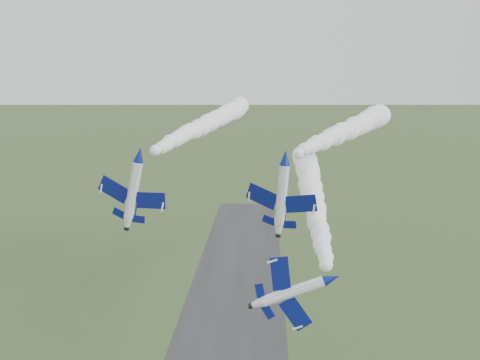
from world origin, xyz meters
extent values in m
cylinder|color=white|center=(15.28, -0.98, 29.99)|extent=(1.87, 7.67, 1.76)
cone|color=navy|center=(15.35, -5.80, 29.99)|extent=(1.79, 2.03, 1.76)
cone|color=white|center=(15.21, 3.66, 29.99)|extent=(1.78, 1.66, 1.76)
cylinder|color=black|center=(15.20, 4.57, 29.99)|extent=(0.90, 0.56, 0.89)
ellipsoid|color=black|center=(15.79, -2.94, 30.17)|extent=(1.21, 2.64, 1.17)
cube|color=navy|center=(14.18, -0.27, 32.50)|extent=(1.63, 2.21, 3.96)
cube|color=navy|center=(16.10, -0.24, 27.39)|extent=(1.63, 2.21, 3.96)
cube|color=navy|center=(14.71, 2.83, 31.35)|extent=(0.74, 1.01, 1.74)
cube|color=navy|center=(15.74, 2.85, 28.63)|extent=(0.74, 1.01, 1.74)
cube|color=navy|center=(16.33, 2.64, 30.41)|extent=(1.93, 1.48, 0.81)
cylinder|color=white|center=(-11.51, 15.44, 42.40)|extent=(3.67, 8.85, 1.85)
cone|color=navy|center=(-12.69, 10.11, 42.40)|extent=(2.29, 2.61, 1.85)
cone|color=white|center=(-10.37, 20.56, 42.40)|extent=(2.20, 2.21, 1.85)
cylinder|color=black|center=(-10.15, 21.57, 42.40)|extent=(1.05, 0.81, 0.94)
ellipsoid|color=black|center=(-11.87, 13.24, 42.96)|extent=(1.84, 3.16, 1.23)
cube|color=navy|center=(-14.31, 16.90, 42.92)|extent=(5.08, 3.42, 1.18)
cube|color=navy|center=(-8.42, 15.60, 41.57)|extent=(5.08, 3.42, 1.18)
cube|color=navy|center=(-12.15, 20.01, 42.76)|extent=(2.23, 1.55, 0.55)
cube|color=navy|center=(-9.01, 19.31, 42.04)|extent=(2.23, 1.55, 0.55)
cube|color=navy|center=(-10.34, 19.36, 43.70)|extent=(0.96, 1.74, 2.24)
cylinder|color=white|center=(10.10, 15.74, 42.08)|extent=(5.10, 8.76, 1.69)
cone|color=navy|center=(7.86, 10.64, 42.08)|extent=(2.48, 2.80, 1.69)
cone|color=white|center=(12.25, 20.64, 42.08)|extent=(2.31, 2.41, 1.69)
cylinder|color=black|center=(12.67, 21.61, 42.08)|extent=(1.04, 0.92, 0.86)
ellipsoid|color=black|center=(9.23, 13.65, 42.67)|extent=(2.25, 3.22, 1.13)
cube|color=navy|center=(7.55, 17.78, 42.17)|extent=(5.43, 4.25, 0.53)
cube|color=navy|center=(13.30, 15.25, 41.68)|extent=(5.43, 4.25, 0.53)
cube|color=navy|center=(10.34, 20.45, 42.21)|extent=(2.39, 1.90, 0.27)
cube|color=navy|center=(13.40, 19.11, 41.95)|extent=(2.39, 1.90, 0.27)
cube|color=navy|center=(11.87, 19.51, 43.44)|extent=(0.96, 1.66, 2.31)
camera|label=1|loc=(7.24, -62.12, 53.97)|focal=40.00mm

